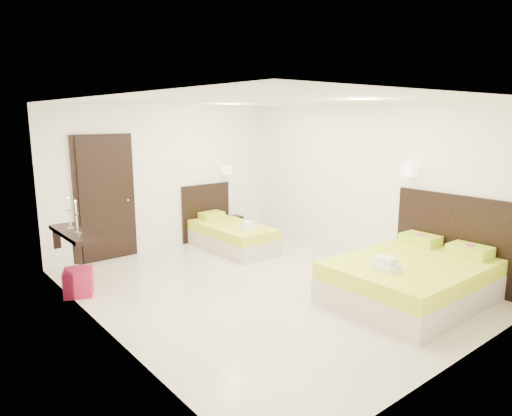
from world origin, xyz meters
TOP-DOWN VIEW (x-y plane):
  - floor at (0.00, 0.00)m, footprint 5.50×5.50m
  - bed_single at (0.80, 1.94)m, footprint 1.06×1.77m
  - bed_double at (1.28, -1.58)m, footprint 2.11×1.79m
  - nightstand at (1.33, 2.69)m, footprint 0.47×0.42m
  - ottoman at (-2.14, 1.39)m, footprint 0.48×0.48m
  - door at (-1.20, 2.70)m, footprint 1.02×0.15m
  - console_shelf at (-2.08, 1.60)m, footprint 0.35×1.20m

SIDE VIEW (x-z plane):
  - floor at x=0.00m, z-range 0.00..0.00m
  - ottoman at x=-2.14m, z-range 0.00..0.36m
  - nightstand at x=1.33m, z-range 0.00..0.40m
  - bed_single at x=0.80m, z-range -0.46..1.00m
  - bed_double at x=1.28m, z-range -0.56..1.18m
  - console_shelf at x=-2.08m, z-range 0.42..1.21m
  - door at x=-1.20m, z-range -0.02..2.12m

